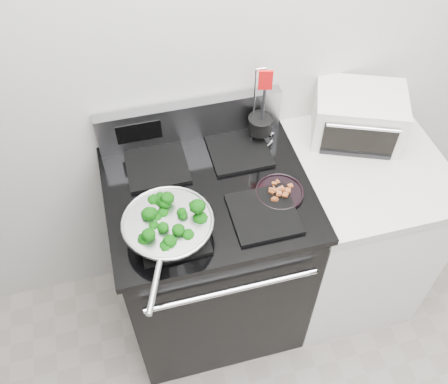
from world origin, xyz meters
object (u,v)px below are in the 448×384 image
object	(u,v)px
utensil_holder	(260,128)
toaster_oven	(358,116)
bacon_plate	(280,190)
skillet	(168,226)
gas_range	(210,255)

from	to	relation	value
utensil_holder	toaster_oven	xyz separation A→B (m)	(0.41, -0.04, 0.01)
bacon_plate	utensil_holder	size ratio (longest dim) A/B	0.52
utensil_holder	skillet	bearing A→B (deg)	-124.77
gas_range	utensil_holder	world-z (taller)	utensil_holder
bacon_plate	utensil_holder	xyz separation A→B (m)	(0.01, 0.30, 0.05)
skillet	utensil_holder	xyz separation A→B (m)	(0.46, 0.39, 0.01)
bacon_plate	toaster_oven	world-z (taller)	toaster_oven
skillet	utensil_holder	bearing A→B (deg)	60.10
bacon_plate	toaster_oven	xyz separation A→B (m)	(0.43, 0.26, 0.06)
gas_range	utensil_holder	distance (m)	0.63
gas_range	skillet	xyz separation A→B (m)	(-0.18, -0.17, 0.51)
toaster_oven	utensil_holder	bearing A→B (deg)	-163.48
skillet	toaster_oven	size ratio (longest dim) A/B	1.12
utensil_holder	toaster_oven	size ratio (longest dim) A/B	0.82
skillet	utensil_holder	world-z (taller)	utensil_holder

